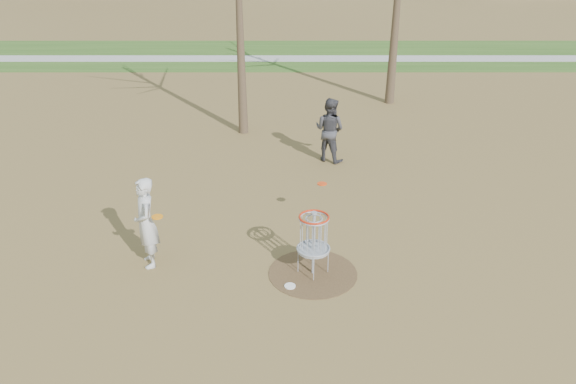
{
  "coord_description": "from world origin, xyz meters",
  "views": [
    {
      "loc": [
        -0.5,
        -9.5,
        6.36
      ],
      "look_at": [
        -0.5,
        1.5,
        1.1
      ],
      "focal_mm": 35.0,
      "sensor_mm": 36.0,
      "label": 1
    }
  ],
  "objects_px": {
    "disc_golf_basket": "(314,234)",
    "player_standing": "(146,223)",
    "player_throwing": "(329,130)",
    "disc_grounded": "(290,286)"
  },
  "relations": [
    {
      "from": "player_standing",
      "to": "disc_grounded",
      "type": "bearing_deg",
      "value": 54.29
    },
    {
      "from": "disc_grounded",
      "to": "player_throwing",
      "type": "bearing_deg",
      "value": 79.75
    },
    {
      "from": "player_throwing",
      "to": "disc_grounded",
      "type": "distance_m",
      "value": 6.67
    },
    {
      "from": "player_throwing",
      "to": "player_standing",
      "type": "bearing_deg",
      "value": 86.46
    },
    {
      "from": "disc_golf_basket",
      "to": "player_standing",
      "type": "bearing_deg",
      "value": 173.87
    },
    {
      "from": "disc_golf_basket",
      "to": "player_throwing",
      "type": "bearing_deg",
      "value": 83.26
    },
    {
      "from": "disc_grounded",
      "to": "disc_golf_basket",
      "type": "height_order",
      "value": "disc_golf_basket"
    },
    {
      "from": "player_standing",
      "to": "player_throwing",
      "type": "bearing_deg",
      "value": 124.82
    },
    {
      "from": "player_throwing",
      "to": "disc_golf_basket",
      "type": "height_order",
      "value": "player_throwing"
    },
    {
      "from": "player_throwing",
      "to": "disc_grounded",
      "type": "xyz_separation_m",
      "value": [
        -1.18,
        -6.5,
        -0.93
      ]
    }
  ]
}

